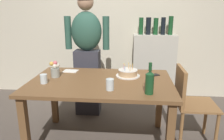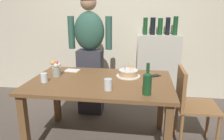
# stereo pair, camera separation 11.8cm
# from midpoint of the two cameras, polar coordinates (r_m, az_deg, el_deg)

# --- Properties ---
(back_wall) EXTENTS (5.20, 0.10, 2.60)m
(back_wall) POSITION_cam_midpoint_polar(r_m,az_deg,el_deg) (3.75, 2.48, 13.04)
(back_wall) COLOR beige
(back_wall) RESTS_ON ground_plane
(dining_table) EXTENTS (1.50, 0.96, 0.74)m
(dining_table) POSITION_cam_midpoint_polar(r_m,az_deg,el_deg) (2.37, -1.52, -4.97)
(dining_table) COLOR brown
(dining_table) RESTS_ON ground_plane
(birthday_cake) EXTENTS (0.27, 0.27, 0.15)m
(birthday_cake) POSITION_cam_midpoint_polar(r_m,az_deg,el_deg) (2.47, 5.62, -0.90)
(birthday_cake) COLOR white
(birthday_cake) RESTS_ON dining_table
(water_glass_near) EXTENTS (0.08, 0.08, 0.11)m
(water_glass_near) POSITION_cam_midpoint_polar(r_m,az_deg,el_deg) (2.06, 0.63, -3.78)
(water_glass_near) COLOR silver
(water_glass_near) RESTS_ON dining_table
(water_glass_far) EXTENTS (0.07, 0.07, 0.09)m
(water_glass_far) POSITION_cam_midpoint_polar(r_m,az_deg,el_deg) (2.36, -15.81, -1.95)
(water_glass_far) COLOR silver
(water_glass_far) RESTS_ON dining_table
(wine_bottle) EXTENTS (0.08, 0.08, 0.29)m
(wine_bottle) POSITION_cam_midpoint_polar(r_m,az_deg,el_deg) (1.97, 10.83, -3.19)
(wine_bottle) COLOR #194723
(wine_bottle) RESTS_ON dining_table
(cell_phone) EXTENTS (0.16, 0.14, 0.01)m
(cell_phone) POSITION_cam_midpoint_polar(r_m,az_deg,el_deg) (2.54, 12.09, -1.48)
(cell_phone) COLOR black
(cell_phone) RESTS_ON dining_table
(napkin_stack) EXTENTS (0.18, 0.14, 0.01)m
(napkin_stack) POSITION_cam_midpoint_polar(r_m,az_deg,el_deg) (2.72, -9.01, -0.12)
(napkin_stack) COLOR white
(napkin_stack) RESTS_ON dining_table
(flower_vase) EXTENTS (0.10, 0.10, 0.18)m
(flower_vase) POSITION_cam_midpoint_polar(r_m,az_deg,el_deg) (2.52, -12.93, 0.28)
(flower_vase) COLOR #999E93
(flower_vase) RESTS_ON dining_table
(person_man_bearded) EXTENTS (0.61, 0.27, 1.66)m
(person_man_bearded) POSITION_cam_midpoint_polar(r_m,az_deg,el_deg) (3.05, -4.64, 4.27)
(person_man_bearded) COLOR #33333D
(person_man_bearded) RESTS_ON ground_plane
(dining_chair) EXTENTS (0.42, 0.42, 0.87)m
(dining_chair) POSITION_cam_midpoint_polar(r_m,az_deg,el_deg) (2.55, 20.65, -7.55)
(dining_chair) COLOR olive
(dining_chair) RESTS_ON ground_plane
(shelf_cabinet) EXTENTS (0.67, 0.30, 1.36)m
(shelf_cabinet) POSITION_cam_midpoint_polar(r_m,az_deg,el_deg) (3.64, 12.68, 0.76)
(shelf_cabinet) COLOR beige
(shelf_cabinet) RESTS_ON ground_plane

